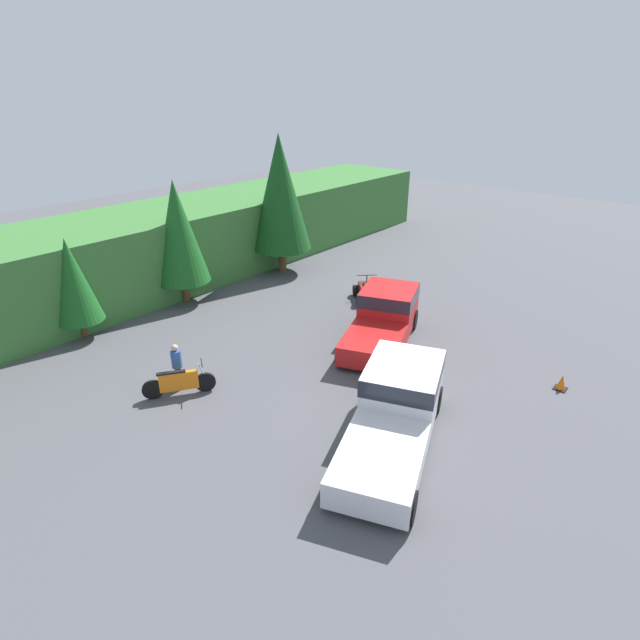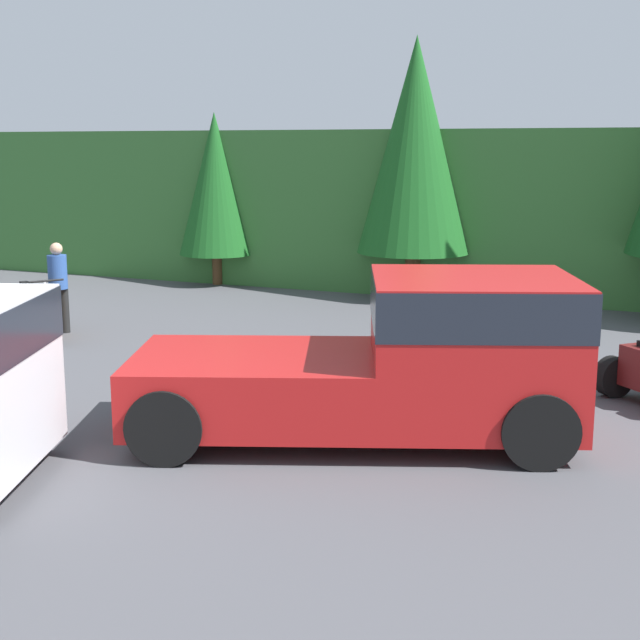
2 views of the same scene
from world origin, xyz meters
TOP-DOWN VIEW (x-y plane):
  - hillside_backdrop at (0.00, 16.00)m, footprint 44.00×6.00m
  - tree_left at (-3.68, 12.99)m, footprint 1.86×1.86m
  - tree_mid_left at (1.40, 12.94)m, footprint 2.54×2.54m
  - pickup_truck_red at (4.19, 3.34)m, footprint 5.58×3.85m
  - dirt_bike at (-3.73, 6.28)m, footprint 2.06×1.44m
  - rider_person at (-3.48, 6.65)m, footprint 0.46×0.46m

SIDE VIEW (x-z plane):
  - dirt_bike at x=-3.73m, z-range -0.09..1.05m
  - rider_person at x=-3.48m, z-range 0.07..1.76m
  - pickup_truck_red at x=4.19m, z-range 0.05..1.98m
  - hillside_backdrop at x=0.00m, z-range 0.00..3.78m
  - tree_left at x=-3.68m, z-range 0.37..4.59m
  - tree_mid_left at x=1.40m, z-range 0.51..6.29m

